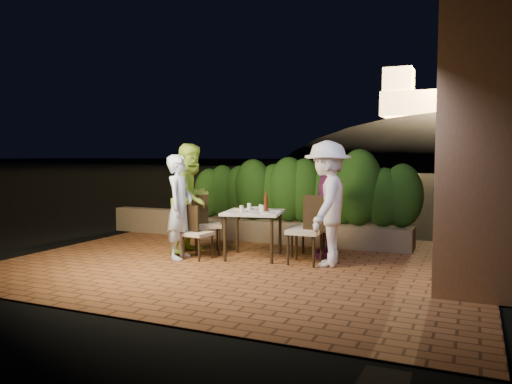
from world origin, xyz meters
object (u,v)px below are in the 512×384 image
Objects in this scene: bowl at (255,208)px; diner_blue at (180,207)px; chair_right_front at (305,230)px; dining_table at (253,235)px; diner_green at (192,198)px; parapet_lamp at (187,207)px; beer_bottle at (266,201)px; chair_left_front at (198,232)px; chair_right_back at (308,226)px; diner_purple at (327,204)px; diner_white at (327,203)px; chair_left_back at (207,224)px.

bowl is 1.23m from diner_blue.
diner_blue is (-1.93, -0.43, 0.30)m from chair_right_front.
dining_table is 1.27m from diner_green.
dining_table is at bearing -6.75° from chair_right_front.
parapet_lamp is at bearing 148.21° from bowl.
beer_bottle is at bearing -15.44° from chair_right_front.
chair_left_front is (-0.77, -0.43, 0.05)m from dining_table.
dining_table is 0.49× the size of diner_green.
beer_bottle reaches higher than dining_table.
diner_blue is 0.90× the size of diner_green.
chair_right_back is 3.18m from parapet_lamp.
chair_right_back is (0.85, 0.19, -0.27)m from bowl.
diner_white is at bearing -14.74° from diner_purple.
diner_white reaches higher than chair_left_back.
diner_purple is (0.90, 0.39, -0.05)m from beer_bottle.
chair_left_back is 0.98× the size of chair_right_back.
chair_left_front is at bearing -81.88° from diner_blue.
chair_right_back is at bearing -73.96° from diner_green.
dining_table is 0.57m from beer_bottle.
diner_blue is (-0.96, -0.78, 0.05)m from bowl.
chair_right_front reaches higher than chair_right_back.
chair_right_front is (0.89, -0.09, 0.15)m from dining_table.
chair_right_front is 2.00m from diner_blue.
chair_left_back reaches higher than dining_table.
diner_white is 13.24× the size of parapet_lamp.
beer_bottle is 0.98m from diner_purple.
chair_left_front is 1.77m from chair_right_back.
chair_left_front is at bearing -151.33° from beer_bottle.
parapet_lamp is (-3.28, 1.09, -0.29)m from diner_purple.
beer_bottle is 0.19× the size of diner_purple.
diner_blue is at bearing -137.37° from chair_left_back.
dining_table is at bearing 39.94° from chair_right_back.
diner_white is (1.99, 0.37, 0.50)m from chair_left_front.
bowl is 0.15× the size of chair_right_front.
diner_blue is at bearing -151.73° from chair_left_front.
bowl is 0.16× the size of chair_left_back.
diner_blue is at bearing -153.47° from beer_bottle.
chair_right_back is at bearing 39.32° from chair_left_front.
chair_left_front is 0.85× the size of chair_right_back.
diner_blue reaches higher than bowl.
parapet_lamp is at bearing 148.17° from beer_bottle.
diner_white is (2.10, -0.13, 0.44)m from chair_left_back.
bowl is 0.10× the size of diner_blue.
chair_right_back reaches higher than bowl.
diner_purple reaches higher than beer_bottle.
dining_table is 0.90m from chair_left_back.
diner_purple is at bearing -163.41° from chair_right_back.
diner_white is at bearing -7.95° from beer_bottle.
chair_right_back is at bearing 12.27° from bowl.
parapet_lamp is at bearing -29.32° from chair_right_front.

